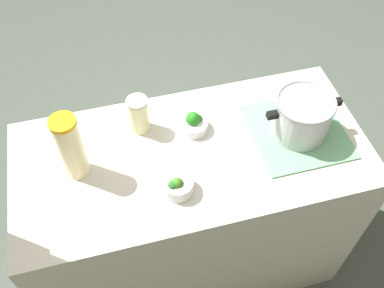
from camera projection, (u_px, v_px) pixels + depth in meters
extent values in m
plane|color=#475046|center=(192.00, 255.00, 2.27)|extent=(8.00, 8.00, 0.00)
cube|color=beige|center=(192.00, 213.00, 1.92)|extent=(1.29, 0.61, 0.88)
cube|color=#6DAD7E|center=(298.00, 131.00, 1.63)|extent=(0.34, 0.35, 0.01)
cylinder|color=#B7B7BC|center=(302.00, 117.00, 1.57)|extent=(0.20, 0.20, 0.16)
torus|color=#99999E|center=(306.00, 102.00, 1.51)|extent=(0.21, 0.21, 0.01)
cube|color=black|center=(336.00, 102.00, 1.55)|extent=(0.04, 0.02, 0.02)
cube|color=black|center=(272.00, 115.00, 1.52)|extent=(0.04, 0.02, 0.02)
cylinder|color=#F4E5A5|center=(71.00, 149.00, 1.43)|extent=(0.08, 0.08, 0.25)
cylinder|color=#F9AE11|center=(62.00, 122.00, 1.33)|extent=(0.09, 0.09, 0.02)
ellipsoid|color=yellow|center=(66.00, 146.00, 1.41)|extent=(0.04, 0.04, 0.01)
cylinder|color=beige|center=(139.00, 116.00, 1.59)|extent=(0.07, 0.07, 0.14)
cylinder|color=#B2AD99|center=(137.00, 101.00, 1.54)|extent=(0.08, 0.08, 0.01)
cylinder|color=silver|center=(178.00, 186.00, 1.46)|extent=(0.11, 0.11, 0.05)
ellipsoid|color=#286A29|center=(173.00, 186.00, 1.43)|extent=(0.04, 0.04, 0.04)
ellipsoid|color=#3C791C|center=(177.00, 184.00, 1.43)|extent=(0.04, 0.04, 0.05)
cylinder|color=silver|center=(193.00, 125.00, 1.63)|extent=(0.11, 0.11, 0.04)
ellipsoid|color=#237E1C|center=(193.00, 119.00, 1.60)|extent=(0.05, 0.05, 0.06)
ellipsoid|color=#357925|center=(197.00, 120.00, 1.63)|extent=(0.04, 0.04, 0.05)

